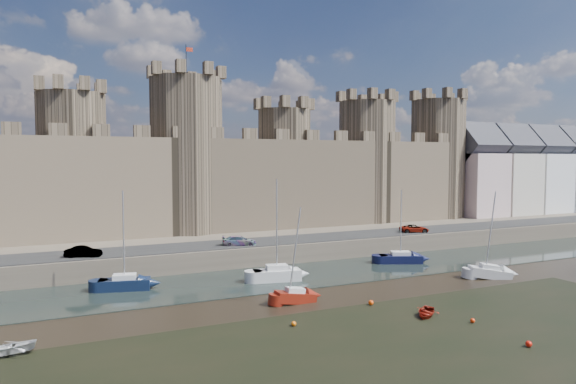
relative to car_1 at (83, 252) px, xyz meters
name	(u,v)px	position (x,y,z in m)	size (l,w,h in m)	color
ground	(335,364)	(13.69, -32.31, -3.14)	(160.00, 160.00, 0.00)	black
water_channel	(224,283)	(13.69, -8.31, -3.10)	(160.00, 12.00, 0.08)	black
quay	(160,230)	(13.69, 27.69, -1.89)	(160.00, 60.00, 2.50)	#4C443A
road	(200,246)	(13.69, 1.69, -0.59)	(160.00, 7.00, 0.10)	black
castle	(170,171)	(13.05, 15.69, 8.53)	(108.50, 11.00, 29.00)	#42382B
townhouses	(527,173)	(85.19, 13.69, 7.45)	(35.50, 9.05, 18.13)	beige
car_1	(83,252)	(0.00, 0.00, 0.00)	(1.36, 3.91, 1.29)	gray
car_2	(239,241)	(18.44, 0.20, -0.02)	(1.75, 4.30, 1.25)	gray
car_3	(414,229)	(45.99, 0.12, -0.04)	(2.00, 4.33, 1.20)	gray
sailboat_1	(125,283)	(3.53, -6.82, -2.34)	(5.42, 3.14, 10.21)	#0D1932
sailboat_2	(277,274)	(19.30, -9.77, -2.27)	(5.50, 2.99, 11.23)	silver
sailboat_3	(400,258)	(37.72, -7.52, -2.40)	(5.76, 4.08, 9.43)	black
sailboat_4	(295,295)	(17.52, -18.19, -2.46)	(3.88, 1.53, 9.05)	maroon
sailboat_5	(490,272)	(41.88, -18.43, -2.43)	(4.89, 3.53, 9.85)	silver
dinghy_4	(426,313)	(25.91, -26.71, -2.86)	(1.99, 0.58, 2.78)	maroon
dinghy_6	(6,350)	(-6.17, -21.54, -2.75)	(2.74, 0.79, 3.84)	white
buoy_1	(294,324)	(14.47, -24.31, -2.93)	(0.42, 0.42, 0.42)	#DC5E09
buoy_2	(529,344)	(27.84, -35.52, -2.91)	(0.46, 0.46, 0.46)	red
buoy_3	(371,303)	(23.53, -21.89, -2.90)	(0.49, 0.49, 0.49)	#F1450A
buoy_5	(473,321)	(28.23, -29.71, -2.95)	(0.39, 0.39, 0.39)	red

